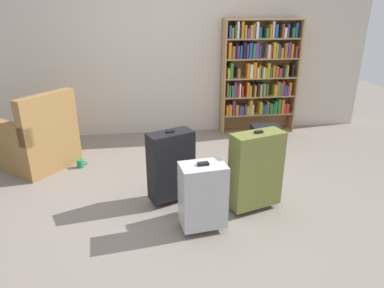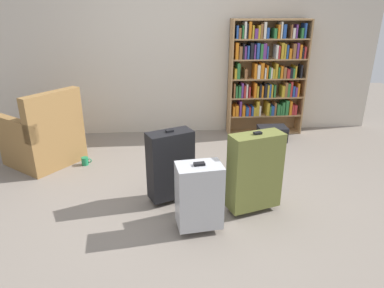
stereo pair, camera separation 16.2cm
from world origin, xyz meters
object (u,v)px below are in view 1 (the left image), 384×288
Objects in this scene: mug at (81,163)px; suitcase_silver at (203,195)px; armchair at (38,141)px; suitcase_black at (171,165)px; suitcase_olive at (256,170)px; storage_box at (266,132)px; bookshelf at (259,74)px.

mug is 1.87m from suitcase_silver.
suitcase_black is at bearing -34.20° from armchair.
suitcase_black reaches higher than suitcase_silver.
suitcase_olive is 0.58m from suitcase_silver.
storage_box is 0.63× the size of suitcase_silver.
armchair is 8.20× the size of mug.
suitcase_black is (-0.75, 0.25, -0.02)m from suitcase_olive.
storage_box is at bearing 58.26° from suitcase_silver.
suitcase_olive reaches higher than storage_box.
suitcase_black is (1.01, -0.89, 0.33)m from mug.
suitcase_olive is at bearing 25.14° from suitcase_silver.
storage_box is 2.34m from suitcase_silver.
bookshelf reaches higher than armchair.
suitcase_olive is at bearing -18.37° from suitcase_black.
bookshelf is 2.07× the size of suitcase_olive.
mug is at bearing 131.69° from suitcase_silver.
suitcase_silver reaches higher than storage_box.
armchair reaches higher than mug.
suitcase_black is 0.55m from suitcase_silver.
suitcase_black is (-1.41, -1.85, -0.48)m from bookshelf.
mug is 0.16× the size of suitcase_black.
armchair is at bearing -170.55° from storage_box.
storage_box is at bearing -84.07° from bookshelf.
suitcase_olive is at bearing -32.88° from mug.
bookshelf is 2.21× the size of suitcase_black.
storage_box is (2.92, 0.49, -0.21)m from armchair.
suitcase_silver is (-1.19, -2.35, -0.54)m from bookshelf.
mug is at bearing -166.19° from storage_box.
bookshelf reaches higher than suitcase_olive.
armchair reaches higher than suitcase_black.
suitcase_olive is (1.75, -1.13, 0.35)m from mug.
suitcase_black is at bearing -127.29° from bookshelf.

